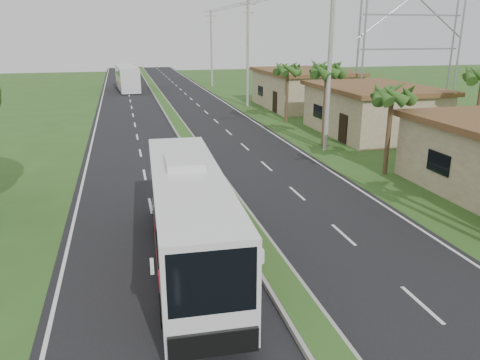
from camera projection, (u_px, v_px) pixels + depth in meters
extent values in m
plane|color=#31521E|center=(307.00, 323.00, 12.56)|extent=(180.00, 180.00, 0.00)
cube|color=black|center=(194.00, 150.00, 31.06)|extent=(14.00, 160.00, 0.02)
cube|color=gray|center=(194.00, 149.00, 31.03)|extent=(1.20, 160.00, 0.17)
cube|color=#31521E|center=(194.00, 147.00, 31.01)|extent=(0.95, 160.00, 0.02)
cube|color=silver|center=(89.00, 156.00, 29.51)|extent=(0.12, 160.00, 0.01)
cube|color=silver|center=(289.00, 144.00, 32.62)|extent=(0.12, 160.00, 0.01)
cube|color=#9E846B|center=(371.00, 112.00, 35.66)|extent=(7.00, 10.00, 3.35)
cube|color=brown|center=(373.00, 88.00, 35.11)|extent=(7.60, 10.60, 0.32)
cube|color=#9E846B|center=(304.00, 90.00, 48.59)|extent=(8.00, 11.00, 3.50)
cube|color=brown|center=(304.00, 71.00, 48.01)|extent=(8.60, 11.60, 0.32)
cylinder|color=#473321|center=(388.00, 133.00, 25.16)|extent=(0.26, 0.26, 4.60)
cylinder|color=#473321|center=(325.00, 107.00, 31.37)|extent=(0.26, 0.26, 5.40)
cylinder|color=#473321|center=(287.00, 95.00, 39.90)|extent=(0.26, 0.26, 4.80)
cylinder|color=#473321|center=(478.00, 113.00, 29.72)|extent=(0.26, 0.26, 5.20)
cylinder|color=gray|center=(330.00, 57.00, 29.38)|extent=(0.28, 0.28, 12.00)
cylinder|color=gray|center=(248.00, 53.00, 48.03)|extent=(0.28, 0.28, 11.00)
cube|color=gray|center=(248.00, 4.00, 46.62)|extent=(1.60, 0.12, 0.12)
cube|color=gray|center=(248.00, 12.00, 46.86)|extent=(1.20, 0.10, 0.10)
cylinder|color=gray|center=(211.00, 49.00, 66.61)|extent=(0.28, 0.28, 10.50)
cube|color=gray|center=(211.00, 16.00, 65.27)|extent=(1.60, 0.12, 0.12)
cube|color=gray|center=(211.00, 22.00, 65.51)|extent=(1.20, 0.10, 0.10)
cylinder|color=gray|center=(363.00, 50.00, 42.00)|extent=(0.18, 0.18, 12.00)
cylinder|color=gray|center=(459.00, 49.00, 44.32)|extent=(0.18, 0.18, 12.00)
cylinder|color=gray|center=(358.00, 49.00, 42.92)|extent=(0.18, 0.18, 12.00)
cylinder|color=gray|center=(452.00, 48.00, 45.24)|extent=(0.18, 0.18, 12.00)
cube|color=gray|center=(409.00, 49.00, 43.62)|extent=(10.00, 0.14, 0.14)
cube|color=gray|center=(413.00, 15.00, 42.72)|extent=(10.00, 0.14, 0.14)
cube|color=silver|center=(189.00, 214.00, 15.26)|extent=(2.66, 10.70, 2.79)
cube|color=black|center=(187.00, 191.00, 15.57)|extent=(2.62, 8.58, 1.11)
cube|color=black|center=(212.00, 282.00, 10.23)|extent=(1.99, 0.22, 1.56)
cube|color=#AC0E26|center=(193.00, 243.00, 14.44)|extent=(2.45, 4.69, 0.49)
cube|color=#EDA613|center=(189.00, 233.00, 15.74)|extent=(2.37, 2.75, 0.22)
cube|color=silver|center=(184.00, 161.00, 15.80)|extent=(1.33, 2.17, 0.25)
cylinder|color=black|center=(165.00, 310.00, 12.33)|extent=(0.32, 0.93, 0.92)
cylinder|color=black|center=(239.00, 301.00, 12.72)|extent=(0.32, 0.93, 0.92)
cylinder|color=black|center=(157.00, 221.00, 18.11)|extent=(0.32, 0.93, 0.92)
cylinder|color=black|center=(208.00, 217.00, 18.50)|extent=(0.32, 0.93, 0.92)
cube|color=silver|center=(127.00, 78.00, 62.84)|extent=(3.07, 11.16, 3.07)
cube|color=black|center=(126.00, 70.00, 63.00)|extent=(2.94, 8.29, 1.04)
cube|color=orange|center=(128.00, 83.00, 62.15)|extent=(2.77, 5.42, 0.34)
cylinder|color=black|center=(122.00, 91.00, 58.76)|extent=(0.34, 0.94, 0.92)
cylinder|color=black|center=(139.00, 90.00, 59.37)|extent=(0.34, 0.94, 0.92)
cylinder|color=black|center=(118.00, 84.00, 66.61)|extent=(0.34, 0.94, 0.92)
cylinder|color=black|center=(133.00, 84.00, 67.22)|extent=(0.34, 0.94, 0.92)
imported|color=black|center=(225.00, 230.00, 17.09)|extent=(1.96, 1.16, 1.14)
imported|color=maroon|center=(225.00, 207.00, 16.83)|extent=(0.76, 0.63, 1.79)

